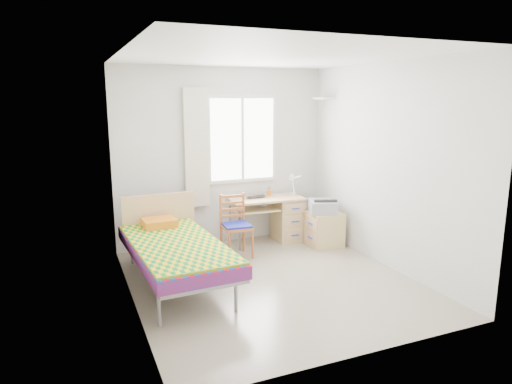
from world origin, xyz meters
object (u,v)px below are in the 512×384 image
Objects in this scene: desk at (283,216)px; chair at (236,222)px; bed at (175,247)px; printer at (322,206)px; cabinet at (324,229)px.

chair is at bearing -155.01° from desk.
desk is at bearing 24.40° from bed.
bed is at bearing -146.99° from printer.
desk is 0.67m from cabinet.
desk reaches higher than cabinet.
desk is at bearing 26.91° from chair.
chair reaches higher than printer.
printer is (2.31, 0.54, 0.17)m from bed.
bed reaches higher than printer.
desk is 2.20× the size of cabinet.
chair reaches higher than cabinet.
bed is at bearing -143.65° from chair.
chair is at bearing -163.74° from printer.
cabinet is (0.43, -0.50, -0.12)m from desk.
printer is (0.40, -0.47, 0.23)m from desk.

